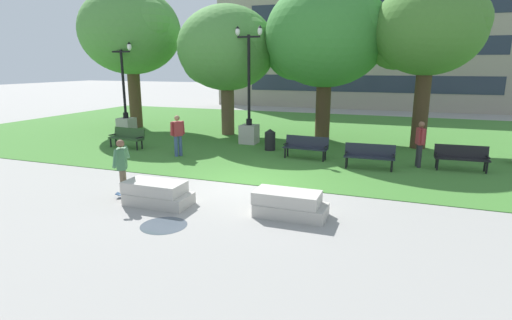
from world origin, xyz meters
TOP-DOWN VIEW (x-y plane):
  - ground_plane at (0.00, 0.00)m, footprint 140.00×140.00m
  - grass_lawn at (0.00, 10.00)m, footprint 40.00×20.00m
  - concrete_block_center at (-1.67, -2.54)m, footprint 1.84×0.90m
  - concrete_block_left at (1.97, -2.14)m, footprint 1.84×0.90m
  - person_skateboarder at (-2.87, -2.42)m, footprint 0.57×1.29m
  - skateboard at (-2.64, -2.29)m, footprint 1.03×0.54m
  - puddle at (-0.67, -3.79)m, footprint 1.12×1.12m
  - park_bench_near_left at (6.62, 4.31)m, footprint 1.82×0.62m
  - park_bench_near_right at (0.92, 4.24)m, footprint 1.83×0.65m
  - park_bench_far_left at (-7.30, 3.54)m, footprint 1.85×0.74m
  - park_bench_far_right at (3.48, 3.42)m, footprint 1.82×0.59m
  - lamp_post_right at (-2.42, 6.46)m, footprint 1.32×0.80m
  - lamp_post_left at (-9.68, 6.57)m, footprint 1.32×0.80m
  - tree_near_right at (5.22, 8.14)m, footprint 4.98×4.75m
  - tree_far_right at (0.66, 8.67)m, footprint 6.16×5.87m
  - tree_near_left at (-10.89, 9.02)m, footprint 6.12×5.83m
  - tree_far_left at (-4.53, 8.55)m, footprint 5.45×5.19m
  - trash_bin at (-0.97, 5.29)m, footprint 0.49×0.49m
  - person_bystander_near_lawn at (-4.20, 2.82)m, footprint 0.42×0.64m
  - person_bystander_far_lawn at (5.20, 4.30)m, footprint 0.34×0.62m
  - building_facade_distant at (1.43, 24.50)m, footprint 27.46×1.03m

SIDE VIEW (x-z plane):
  - ground_plane at x=0.00m, z-range 0.00..0.00m
  - puddle at x=-0.67m, z-range 0.00..0.01m
  - grass_lawn at x=0.00m, z-range 0.00..0.02m
  - skateboard at x=-2.64m, z-range 0.02..0.15m
  - concrete_block_center at x=-1.67m, z-range -0.01..0.63m
  - concrete_block_left at x=1.97m, z-range -0.01..0.63m
  - trash_bin at x=-0.97m, z-range 0.02..0.98m
  - park_bench_near_left at x=6.62m, z-range 0.09..0.99m
  - park_bench_near_right at x=0.92m, z-range 0.09..0.99m
  - park_bench_far_left at x=-7.30m, z-range 0.09..0.99m
  - park_bench_far_right at x=3.48m, z-range 0.09..0.99m
  - person_skateboarder at x=-2.87m, z-range 0.12..1.83m
  - person_bystander_far_lawn at x=5.20m, z-range 0.13..1.84m
  - person_bystander_near_lawn at x=-4.20m, z-range 0.13..1.84m
  - lamp_post_left at x=-9.68m, z-range -1.43..3.47m
  - lamp_post_right at x=-2.42m, z-range -1.62..3.86m
  - tree_far_left at x=-4.53m, z-range 1.14..7.93m
  - tree_far_right at x=0.66m, z-range 1.26..8.89m
  - tree_near_right at x=5.22m, z-range 1.56..8.86m
  - tree_near_left at x=-10.89m, z-range 1.52..9.65m
  - building_facade_distant at x=1.43m, z-range -0.01..12.08m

